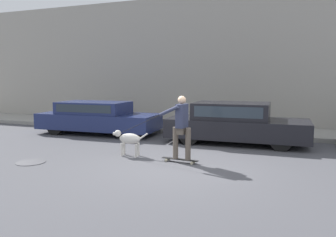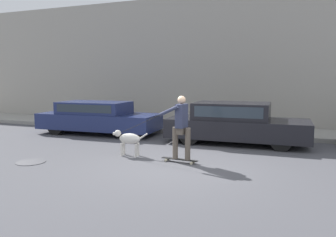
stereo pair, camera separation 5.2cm
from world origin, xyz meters
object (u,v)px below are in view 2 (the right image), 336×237
parked_car_1 (235,124)px  fire_hydrant (57,119)px  parked_car_0 (98,118)px  skateboarder (181,125)px  dog (129,139)px

parked_car_1 → fire_hydrant: size_ratio=6.72×
parked_car_1 → fire_hydrant: 7.80m
parked_car_0 → parked_car_1: parked_car_1 is taller
parked_car_0 → fire_hydrant: 2.67m
parked_car_1 → skateboarder: size_ratio=1.93×
parked_car_1 → fire_hydrant: parked_car_1 is taller
parked_car_0 → skateboarder: bearing=-36.7°
skateboarder → fire_hydrant: 7.89m
fire_hydrant → parked_car_1: bearing=-5.5°
dog → skateboarder: 1.65m
dog → fire_hydrant: bearing=-37.6°
parked_car_0 → parked_car_1: (5.21, 0.00, 0.03)m
parked_car_1 → dog: bearing=-131.7°
dog → fire_hydrant: 6.43m
skateboarder → fire_hydrant: skateboarder is taller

